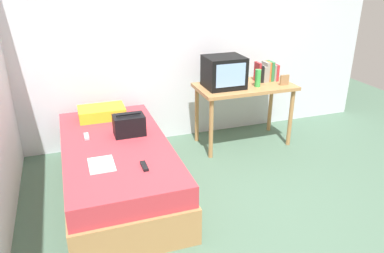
{
  "coord_description": "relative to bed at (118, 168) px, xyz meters",
  "views": [
    {
      "loc": [
        -1.37,
        -2.38,
        2.06
      ],
      "look_at": [
        -0.21,
        0.95,
        0.55
      ],
      "focal_mm": 35.22,
      "sensor_mm": 36.0,
      "label": 1
    }
  ],
  "objects": [
    {
      "name": "ground_plane",
      "position": [
        1.01,
        -0.87,
        -0.26
      ],
      "size": [
        8.0,
        8.0,
        0.0
      ],
      "primitive_type": "plane",
      "color": "#4C6B56"
    },
    {
      "name": "wall_back",
      "position": [
        1.01,
        1.13,
        1.04
      ],
      "size": [
        5.2,
        0.1,
        2.6
      ],
      "primitive_type": "cube",
      "color": "silver",
      "rests_on": "ground"
    },
    {
      "name": "bed",
      "position": [
        0.0,
        0.0,
        0.0
      ],
      "size": [
        1.0,
        2.0,
        0.53
      ],
      "color": "#B27F4C",
      "rests_on": "ground"
    },
    {
      "name": "desk",
      "position": [
        1.64,
        0.61,
        0.4
      ],
      "size": [
        1.16,
        0.6,
        0.76
      ],
      "color": "#B27F4C",
      "rests_on": "ground"
    },
    {
      "name": "tv",
      "position": [
        1.37,
        0.62,
        0.68
      ],
      "size": [
        0.44,
        0.39,
        0.36
      ],
      "color": "black",
      "rests_on": "desk"
    },
    {
      "name": "water_bottle",
      "position": [
        1.75,
        0.51,
        0.6
      ],
      "size": [
        0.07,
        0.07,
        0.2
      ],
      "primitive_type": "cylinder",
      "color": "green",
      "rests_on": "desk"
    },
    {
      "name": "book_row",
      "position": [
        1.97,
        0.7,
        0.61
      ],
      "size": [
        0.27,
        0.17,
        0.24
      ],
      "color": "#B72D33",
      "rests_on": "desk"
    },
    {
      "name": "picture_frame",
      "position": [
        2.08,
        0.46,
        0.56
      ],
      "size": [
        0.11,
        0.02,
        0.12
      ],
      "primitive_type": "cube",
      "color": "#9E754C",
      "rests_on": "desk"
    },
    {
      "name": "pillow",
      "position": [
        -0.04,
        0.7,
        0.33
      ],
      "size": [
        0.49,
        0.32,
        0.12
      ],
      "primitive_type": "cube",
      "color": "yellow",
      "rests_on": "bed"
    },
    {
      "name": "handbag",
      "position": [
        0.17,
        0.16,
        0.37
      ],
      "size": [
        0.3,
        0.2,
        0.22
      ],
      "color": "black",
      "rests_on": "bed"
    },
    {
      "name": "magazine",
      "position": [
        -0.17,
        -0.38,
        0.27
      ],
      "size": [
        0.21,
        0.29,
        0.01
      ],
      "primitive_type": "cube",
      "color": "white",
      "rests_on": "bed"
    },
    {
      "name": "remote_dark",
      "position": [
        0.16,
        -0.54,
        0.28
      ],
      "size": [
        0.04,
        0.16,
        0.02
      ],
      "primitive_type": "cube",
      "color": "black",
      "rests_on": "bed"
    },
    {
      "name": "remote_silver",
      "position": [
        -0.24,
        0.22,
        0.28
      ],
      "size": [
        0.04,
        0.14,
        0.02
      ],
      "primitive_type": "cube",
      "color": "#B7B7BC",
      "rests_on": "bed"
    }
  ]
}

